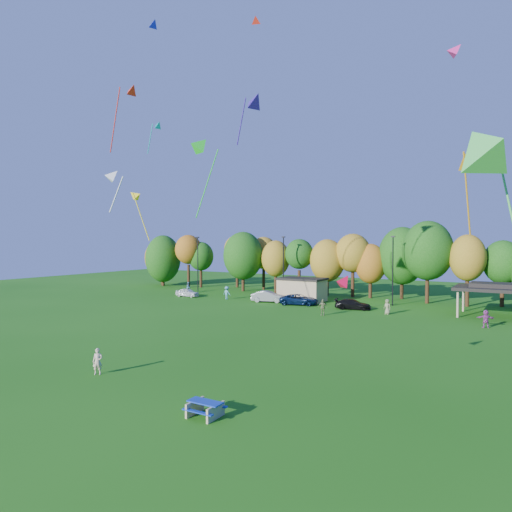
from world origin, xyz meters
The scene contains 28 objects.
ground centered at (0.00, 0.00, 0.00)m, with size 160.00×160.00×0.00m, color #19600F.
tree_line centered at (-1.03, 45.51, 5.91)m, with size 93.57×10.55×11.15m.
lamp_posts centered at (2.00, 40.00, 4.90)m, with size 64.50×0.25×9.09m.
utility_building centered at (-10.00, 38.00, 1.64)m, with size 6.30×4.30×3.25m.
pavilion centered at (14.00, 37.00, 3.23)m, with size 8.20×6.20×3.77m.
picnic_table centered at (3.83, -2.42, 0.43)m, with size 1.74×1.45×0.75m.
kite_flyer centered at (-6.25, -0.39, 0.83)m, with size 0.61×0.40×1.66m, color beige.
car_a centered at (-26.94, 33.58, 0.63)m, with size 1.50×3.72×1.27m, color white.
car_b centered at (-13.49, 34.58, 0.77)m, with size 1.63×4.69×1.54m, color gray.
car_c centered at (-8.75, 34.37, 0.70)m, with size 2.32×5.04×1.40m, color #0B1F45.
car_d centered at (-1.37, 34.26, 0.64)m, with size 1.78×4.38×1.27m, color black.
far_person_0 centered at (-20.17, 34.21, 0.93)m, with size 1.20×0.69×1.85m, color #519BB2.
far_person_1 centered at (-29.90, 37.48, 0.90)m, with size 0.88×0.68×1.81m, color teal.
far_person_2 centered at (13.65, 29.49, 0.88)m, with size 1.64×0.52×1.76m, color #A14396.
far_person_3 centered at (-2.82, 28.15, 0.92)m, with size 1.08×0.45×1.84m, color olive.
far_person_4 centered at (3.27, 32.70, 0.87)m, with size 0.85×0.55×1.74m, color #7E835A.
kite_0 centered at (-9.80, 25.25, 33.42)m, with size 1.66×1.88×1.59m.
kite_2 centered at (15.24, 2.63, 12.65)m, with size 3.92×4.80×8.09m.
kite_3 centered at (-9.85, 4.30, 13.39)m, with size 1.70×2.04×3.44m.
kite_5 centered at (-14.41, 10.56, 22.23)m, with size 3.64×1.57×6.28m.
kite_6 centered at (12.36, 16.55, 22.41)m, with size 1.63×1.42×1.35m.
kite_7 centered at (-25.43, 25.85, 23.80)m, with size 2.70×1.42×4.41m.
kite_8 centered at (13.76, 10.90, 13.41)m, with size 1.50×3.31×5.47m.
kite_9 centered at (-17.20, 13.50, 12.99)m, with size 3.14×1.47×5.33m.
kite_10 centered at (-13.80, 12.90, 29.13)m, with size 1.51×1.36×1.26m.
kite_12 centered at (-8.07, 12.77, 16.97)m, with size 2.51×4.39×7.52m.
kite_13 centered at (8.13, 5.05, 6.23)m, with size 1.31×1.36×1.08m.
kite_14 centered at (-3.19, 13.92, 20.48)m, with size 3.00×2.18×4.70m.
Camera 1 is at (17.12, -19.80, 8.54)m, focal length 32.00 mm.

